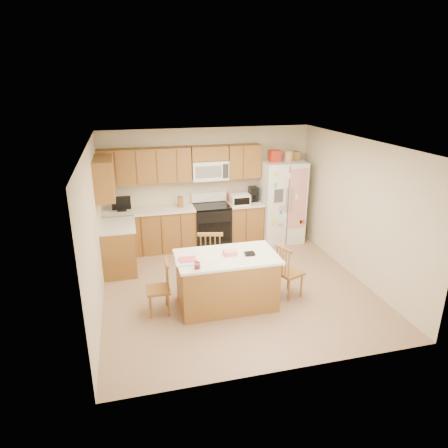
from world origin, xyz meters
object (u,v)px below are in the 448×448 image
object	(u,v)px
windsor_chair_back	(211,259)
island	(227,280)
refrigerator	(281,201)
stove	(211,225)
windsor_chair_left	(160,289)
windsor_chair_right	(288,272)

from	to	relation	value
windsor_chair_back	island	bearing A→B (deg)	-82.02
refrigerator	stove	bearing A→B (deg)	177.70
island	windsor_chair_left	xyz separation A→B (m)	(-1.06, 0.03, -0.03)
windsor_chair_right	windsor_chair_back	bearing A→B (deg)	149.01
island	windsor_chair_back	bearing A→B (deg)	97.98
refrigerator	island	xyz separation A→B (m)	(-1.87, -2.43, -0.48)
stove	island	distance (m)	2.51
refrigerator	windsor_chair_right	distance (m)	2.58
stove	windsor_chair_right	xyz separation A→B (m)	(0.76, -2.46, -0.04)
island	windsor_chair_left	size ratio (longest dim) A/B	1.86
windsor_chair_left	windsor_chair_right	xyz separation A→B (m)	(2.11, -0.00, 0.03)
windsor_chair_right	island	bearing A→B (deg)	-178.45
island	windsor_chair_back	distance (m)	0.73
windsor_chair_right	stove	bearing A→B (deg)	107.15
refrigerator	windsor_chair_back	size ratio (longest dim) A/B	1.96
windsor_chair_left	windsor_chair_back	world-z (taller)	windsor_chair_back
refrigerator	windsor_chair_back	distance (m)	2.64
windsor_chair_back	windsor_chair_right	xyz separation A→B (m)	(1.16, -0.70, -0.06)
windsor_chair_back	windsor_chair_right	bearing A→B (deg)	-30.99
windsor_chair_left	windsor_chair_right	world-z (taller)	windsor_chair_right
refrigerator	windsor_chair_left	world-z (taller)	refrigerator
refrigerator	windsor_chair_back	xyz separation A→B (m)	(-1.97, -1.70, -0.43)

